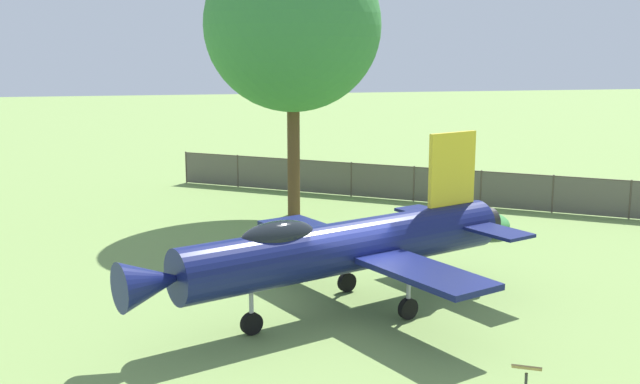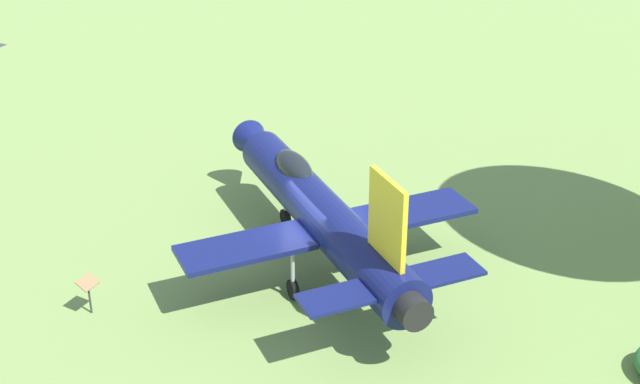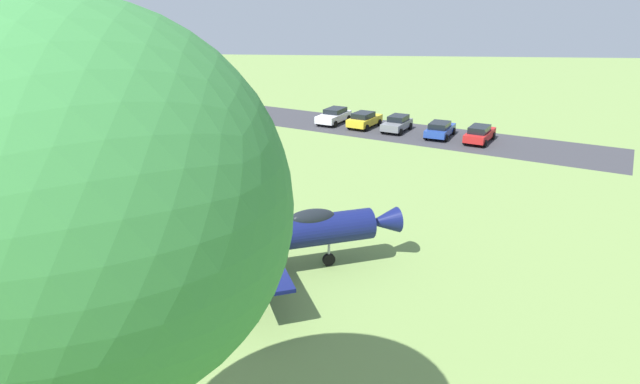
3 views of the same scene
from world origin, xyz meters
name	(u,v)px [view 2 (image 2 of 3)]	position (x,y,z in m)	size (l,w,h in m)	color
ground_plane	(323,270)	(0.00, 0.00, 0.00)	(200.00, 200.00, 0.00)	#75934C
display_jet	(319,209)	(-0.14, 0.33, 1.95)	(9.08, 11.78, 4.87)	#111951
info_plaque	(88,287)	(-6.65, -2.11, 0.85)	(0.64, 0.72, 1.14)	#333333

